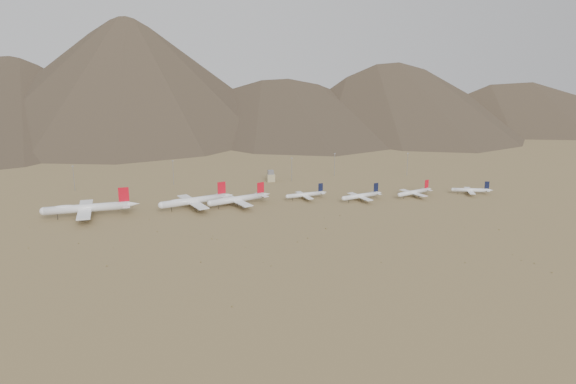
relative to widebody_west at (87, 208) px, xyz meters
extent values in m
plane|color=#9A834F|center=(144.12, -22.00, -8.16)|extent=(3000.00, 3000.00, 0.00)
cylinder|color=white|center=(-0.34, -0.03, -0.09)|extent=(66.73, 12.26, 6.86)
sphere|color=white|center=(-33.42, -2.74, -0.09)|extent=(6.72, 6.72, 6.72)
cone|color=white|center=(36.72, 3.01, 0.43)|extent=(12.42, 7.13, 6.17)
cube|color=white|center=(-1.66, -0.14, -1.12)|extent=(15.56, 61.52, 0.86)
cube|color=white|center=(31.42, 2.58, 0.60)|extent=(7.84, 23.54, 0.41)
cube|color=red|center=(30.10, 2.47, 9.43)|extent=(8.65, 1.32, 12.17)
cylinder|color=black|center=(-23.50, -1.93, -5.84)|extent=(0.44, 0.44, 4.65)
cylinder|color=black|center=(0.85, 1.79, -5.84)|extent=(0.55, 0.55, 4.65)
cylinder|color=black|center=(1.13, -1.63, -5.84)|extent=(0.55, 0.55, 4.65)
ellipsoid|color=white|center=(-17.54, -1.44, 1.80)|extent=(21.60, 6.86, 4.12)
cylinder|color=slate|center=(-2.66, 12.00, -2.81)|extent=(6.87, 3.62, 3.09)
cylinder|color=slate|center=(-0.67, -12.27, -2.81)|extent=(6.87, 3.62, 3.09)
cylinder|color=slate|center=(-3.55, 22.91, -2.81)|extent=(6.87, 3.62, 3.09)
cylinder|color=slate|center=(0.23, -23.19, -2.81)|extent=(6.87, 3.62, 3.09)
cylinder|color=white|center=(88.73, 8.56, -1.02)|extent=(57.58, 24.44, 6.07)
sphere|color=white|center=(60.90, -0.79, -1.02)|extent=(5.94, 5.94, 5.94)
cone|color=white|center=(119.89, 19.02, -0.57)|extent=(11.75, 8.54, 5.46)
cube|color=white|center=(87.62, 8.18, -1.93)|extent=(26.04, 54.00, 0.76)
cube|color=white|center=(115.44, 17.53, -0.42)|extent=(11.52, 21.07, 0.36)
cube|color=red|center=(114.33, 17.15, 7.39)|extent=(7.41, 2.95, 10.76)
cylinder|color=black|center=(69.25, 2.01, -6.11)|extent=(0.39, 0.39, 4.11)
cylinder|color=black|center=(89.36, 10.37, -6.11)|extent=(0.49, 0.49, 4.11)
cylinder|color=black|center=(90.32, 7.49, -6.11)|extent=(0.49, 0.49, 4.11)
ellipsoid|color=white|center=(74.26, 3.70, 0.65)|extent=(19.26, 10.29, 3.64)
cylinder|color=slate|center=(84.19, 18.38, -3.43)|extent=(6.43, 4.46, 2.73)
cylinder|color=slate|center=(91.04, -2.02, -3.43)|extent=(6.43, 4.46, 2.73)
cylinder|color=slate|center=(81.11, 27.57, -3.43)|extent=(6.43, 4.46, 2.73)
cylinder|color=slate|center=(94.13, -11.20, -3.43)|extent=(6.43, 4.46, 2.73)
cylinder|color=white|center=(127.16, 8.20, -1.74)|extent=(51.42, 23.53, 5.46)
sphere|color=white|center=(102.40, -1.01, -1.74)|extent=(5.35, 5.35, 5.35)
cone|color=white|center=(154.89, 18.51, -1.33)|extent=(10.63, 7.92, 4.91)
cube|color=white|center=(126.16, 7.83, -2.56)|extent=(24.80, 48.34, 0.68)
cube|color=white|center=(150.92, 17.04, -1.19)|extent=(10.87, 18.91, 0.33)
cube|color=red|center=(149.93, 16.67, 5.84)|extent=(6.61, 2.85, 9.69)
cylinder|color=black|center=(109.82, 1.75, -6.32)|extent=(0.35, 0.35, 3.70)
cylinder|color=black|center=(127.67, 9.85, -6.32)|extent=(0.44, 0.44, 3.70)
cylinder|color=black|center=(128.62, 7.29, -6.32)|extent=(0.44, 0.44, 3.70)
ellipsoid|color=white|center=(114.28, 3.41, -0.24)|extent=(17.27, 9.73, 3.28)
cylinder|color=slate|center=(122.79, 16.91, -3.91)|extent=(5.81, 4.14, 2.46)
cylinder|color=slate|center=(129.54, -1.25, -3.91)|extent=(5.81, 4.14, 2.46)
cylinder|color=slate|center=(119.75, 25.08, -3.91)|extent=(5.81, 4.14, 2.46)
cylinder|color=slate|center=(132.58, -9.42, -3.91)|extent=(5.81, 4.14, 2.46)
cylinder|color=white|center=(192.27, 18.44, -3.63)|extent=(35.41, 10.18, 3.83)
sphere|color=white|center=(174.91, 15.24, -3.63)|extent=(3.76, 3.76, 3.76)
cone|color=white|center=(211.71, 22.03, -3.34)|extent=(6.88, 4.55, 3.45)
cube|color=white|center=(191.57, 18.31, -4.20)|extent=(11.05, 30.78, 0.48)
cube|color=white|center=(208.93, 21.52, -3.24)|extent=(5.21, 11.88, 0.23)
cube|color=black|center=(208.23, 21.39, 2.07)|extent=(4.58, 1.17, 7.56)
cylinder|color=black|center=(180.11, 16.20, -6.85)|extent=(0.40, 0.40, 2.62)
cylinder|color=black|center=(192.79, 19.51, -6.85)|extent=(0.50, 0.50, 2.62)
cylinder|color=black|center=(193.13, 17.63, -6.85)|extent=(0.50, 0.50, 2.62)
cylinder|color=slate|center=(190.03, 26.65, -5.15)|extent=(3.78, 2.34, 1.72)
cylinder|color=slate|center=(193.11, 9.98, -5.15)|extent=(3.78, 2.34, 1.72)
cylinder|color=white|center=(241.55, 2.04, -3.27)|extent=(37.59, 15.09, 4.13)
sphere|color=white|center=(223.36, -3.53, -3.27)|extent=(4.05, 4.05, 4.05)
cone|color=white|center=(261.93, 8.28, -2.96)|extent=(7.64, 5.56, 3.72)
cube|color=white|center=(240.83, 1.82, -3.89)|extent=(15.37, 32.97, 0.52)
cube|color=white|center=(259.02, 7.38, -2.86)|extent=(6.90, 12.85, 0.25)
cube|color=black|center=(258.29, 7.16, 2.87)|extent=(4.84, 1.80, 8.15)
cylinder|color=black|center=(228.82, -1.86, -6.75)|extent=(0.43, 0.43, 2.83)
cylinder|color=black|center=(241.98, 3.25, -6.75)|extent=(0.54, 0.54, 2.83)
cylinder|color=black|center=(242.58, 1.27, -6.75)|extent=(0.54, 0.54, 2.83)
cylinder|color=slate|center=(238.15, 10.55, -4.91)|extent=(4.18, 2.89, 1.86)
cylinder|color=slate|center=(243.50, -6.92, -4.91)|extent=(4.18, 2.89, 1.86)
cylinder|color=white|center=(295.86, 5.11, -3.44)|extent=(35.73, 16.83, 3.99)
sphere|color=white|center=(278.70, -1.45, -3.44)|extent=(3.91, 3.91, 3.91)
cone|color=white|center=(315.07, 12.44, -3.14)|extent=(7.46, 5.71, 3.59)
cube|color=white|center=(295.17, 4.84, -4.04)|extent=(16.72, 31.50, 0.50)
cube|color=white|center=(312.32, 11.40, -3.04)|extent=(7.36, 12.35, 0.24)
cube|color=red|center=(311.64, 11.13, 2.49)|extent=(4.59, 2.04, 7.87)
cylinder|color=black|center=(283.85, 0.52, -6.80)|extent=(0.42, 0.42, 2.73)
cylinder|color=black|center=(296.19, 6.30, -6.80)|extent=(0.52, 0.52, 2.73)
cylinder|color=black|center=(296.90, 4.44, -6.80)|extent=(0.52, 0.52, 2.73)
cylinder|color=slate|center=(292.02, 13.08, -5.03)|extent=(4.07, 2.99, 1.79)
cylinder|color=slate|center=(298.31, -3.39, -5.03)|extent=(4.07, 2.99, 1.79)
cylinder|color=white|center=(354.04, 3.20, -3.90)|extent=(32.74, 13.33, 3.60)
sphere|color=white|center=(338.21, 8.14, -3.90)|extent=(3.53, 3.53, 3.53)
cone|color=white|center=(371.77, -2.34, -3.63)|extent=(6.67, 4.87, 3.24)
cube|color=white|center=(353.40, 3.39, -4.44)|extent=(13.55, 28.72, 0.45)
cube|color=white|center=(369.24, -1.55, -3.54)|extent=(6.07, 11.20, 0.22)
cube|color=black|center=(368.60, -1.35, 1.46)|extent=(4.21, 1.60, 7.11)
cylinder|color=black|center=(342.96, 6.66, -6.93)|extent=(0.38, 0.38, 2.46)
cylinder|color=black|center=(354.94, 3.86, -6.93)|extent=(0.47, 0.47, 2.46)
cylinder|color=black|center=(354.40, 2.14, -6.93)|extent=(0.47, 0.47, 2.46)
cylinder|color=slate|center=(355.78, 10.99, -5.33)|extent=(3.65, 2.54, 1.62)
cylinder|color=slate|center=(351.03, -4.20, -5.33)|extent=(3.65, 2.54, 1.62)
cube|color=tan|center=(174.12, 98.00, -4.16)|extent=(8.00, 8.00, 8.00)
cube|color=slate|center=(174.12, 98.00, 1.84)|extent=(6.00, 6.00, 4.00)
cylinder|color=gray|center=(-24.22, 97.49, 4.34)|extent=(0.50, 0.50, 25.00)
cube|color=gray|center=(-24.22, 97.49, 17.14)|extent=(2.00, 0.60, 0.80)
cylinder|color=gray|center=(72.56, 104.18, 4.34)|extent=(0.50, 0.50, 25.00)
cube|color=gray|center=(72.56, 104.18, 17.14)|extent=(2.00, 0.60, 0.80)
cylinder|color=gray|center=(196.06, 93.40, 4.34)|extent=(0.50, 0.50, 25.00)
cube|color=gray|center=(196.06, 93.40, 17.14)|extent=(2.00, 0.60, 0.80)
cylinder|color=gray|center=(248.24, 109.39, 4.34)|extent=(0.50, 0.50, 25.00)
cube|color=gray|center=(248.24, 109.39, 17.14)|extent=(2.00, 0.60, 0.80)
cylinder|color=gray|center=(327.97, 94.05, 4.34)|extent=(0.50, 0.50, 25.00)
cube|color=gray|center=(327.97, 94.05, 17.14)|extent=(2.00, 0.60, 0.80)
ellipsoid|color=olive|center=(50.70, -18.23, -7.95)|extent=(0.76, 0.76, 0.43)
ellipsoid|color=olive|center=(203.32, -149.13, -7.87)|extent=(0.67, 0.67, 0.60)
ellipsoid|color=olive|center=(208.52, -39.99, -7.84)|extent=(0.73, 0.73, 0.66)
ellipsoid|color=olive|center=(82.67, -55.26, -7.98)|extent=(0.55, 0.55, 0.38)
ellipsoid|color=olive|center=(34.78, -161.68, -8.00)|extent=(0.52, 0.52, 0.32)
ellipsoid|color=olive|center=(89.79, -64.68, -7.98)|extent=(0.61, 0.61, 0.37)
ellipsoid|color=olive|center=(276.33, -99.21, -7.98)|extent=(0.59, 0.59, 0.37)
ellipsoid|color=olive|center=(301.50, -171.49, -7.92)|extent=(0.98, 0.98, 0.50)
ellipsoid|color=olive|center=(99.21, -194.11, -7.80)|extent=(0.96, 0.96, 0.72)
ellipsoid|color=olive|center=(98.91, -71.51, -7.93)|extent=(0.56, 0.56, 0.48)
ellipsoid|color=olive|center=(296.27, -165.16, -7.90)|extent=(0.70, 0.70, 0.53)
ellipsoid|color=olive|center=(119.17, -101.21, -7.95)|extent=(0.68, 0.68, 0.43)
ellipsoid|color=olive|center=(97.52, -78.05, -7.78)|extent=(1.01, 1.01, 0.77)
ellipsoid|color=olive|center=(318.67, -103.12, -7.78)|extent=(1.07, 1.07, 0.77)
ellipsoid|color=olive|center=(-41.43, -20.69, -7.96)|extent=(0.80, 0.80, 0.40)
ellipsoid|color=olive|center=(101.27, -80.54, -7.92)|extent=(0.92, 0.92, 0.49)
ellipsoid|color=olive|center=(297.01, -154.15, -7.96)|extent=(0.71, 0.71, 0.41)
ellipsoid|color=olive|center=(1.99, -67.75, -7.85)|extent=(0.93, 0.93, 0.63)
ellipsoid|color=olive|center=(295.48, -91.36, -7.98)|extent=(0.69, 0.69, 0.38)
ellipsoid|color=olive|center=(-31.30, -70.63, -7.90)|extent=(0.89, 0.89, 0.53)
ellipsoid|color=olive|center=(187.07, -72.07, -7.77)|extent=(1.00, 1.00, 0.80)
ellipsoid|color=olive|center=(193.58, -43.68, -7.94)|extent=(0.64, 0.64, 0.44)
ellipsoid|color=olive|center=(86.67, -123.92, -7.73)|extent=(0.99, 0.99, 0.88)
ellipsoid|color=olive|center=(167.58, -91.09, -7.89)|extent=(1.04, 1.04, 0.55)
ellipsoid|color=olive|center=(356.35, -56.43, -8.01)|extent=(0.51, 0.51, 0.31)
ellipsoid|color=olive|center=(130.95, -140.10, -7.86)|extent=(0.75, 0.75, 0.61)
ellipsoid|color=olive|center=(26.31, -117.86, -7.71)|extent=(1.05, 1.05, 0.91)
ellipsoid|color=olive|center=(57.53, -51.96, -7.93)|extent=(0.86, 0.86, 0.48)
ellipsoid|color=olive|center=(329.42, -107.77, -7.97)|extent=(0.51, 0.51, 0.38)
ellipsoid|color=olive|center=(257.17, -161.47, -7.85)|extent=(0.88, 0.88, 0.63)
ellipsoid|color=olive|center=(158.26, -98.18, -7.80)|extent=(0.85, 0.85, 0.73)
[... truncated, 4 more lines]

